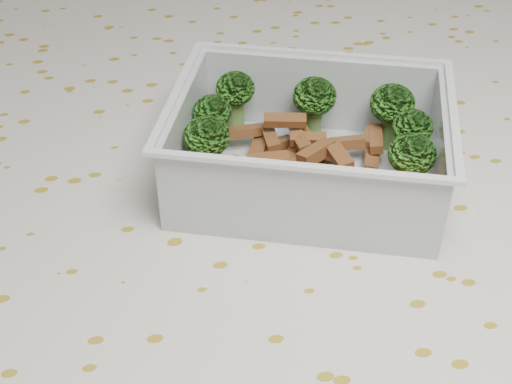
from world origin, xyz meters
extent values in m
cube|color=brown|center=(0.00, 0.00, 0.73)|extent=(1.40, 0.90, 0.04)
cube|color=beige|center=(0.00, 0.00, 0.75)|extent=(1.46, 0.96, 0.01)
cube|color=beige|center=(0.00, 0.48, 0.66)|extent=(1.46, 0.01, 0.18)
cube|color=silver|center=(0.04, 0.04, 0.76)|extent=(0.21, 0.19, 0.00)
cube|color=silver|center=(0.06, 0.11, 0.79)|extent=(0.17, 0.06, 0.06)
cube|color=silver|center=(0.02, -0.02, 0.79)|extent=(0.17, 0.06, 0.06)
cube|color=silver|center=(0.12, 0.02, 0.79)|extent=(0.05, 0.12, 0.06)
cube|color=silver|center=(-0.04, 0.07, 0.79)|extent=(0.05, 0.12, 0.06)
cube|color=silver|center=(0.07, 0.11, 0.82)|extent=(0.18, 0.07, 0.00)
cube|color=silver|center=(0.02, -0.02, 0.82)|extent=(0.18, 0.07, 0.00)
cube|color=silver|center=(0.13, 0.01, 0.82)|extent=(0.05, 0.13, 0.00)
cube|color=silver|center=(-0.04, 0.07, 0.82)|extent=(0.05, 0.13, 0.00)
cylinder|color=#608C3F|center=(0.00, 0.11, 0.77)|extent=(0.02, 0.02, 0.03)
ellipsoid|color=#3A8A27|center=(0.00, 0.11, 0.80)|extent=(0.03, 0.03, 0.02)
cylinder|color=#608C3F|center=(0.06, 0.09, 0.77)|extent=(0.02, 0.02, 0.03)
ellipsoid|color=#3A8A27|center=(0.06, 0.09, 0.80)|extent=(0.03, 0.03, 0.03)
cylinder|color=#608C3F|center=(0.11, 0.07, 0.77)|extent=(0.02, 0.02, 0.03)
ellipsoid|color=#3A8A27|center=(0.11, 0.07, 0.80)|extent=(0.03, 0.03, 0.03)
cylinder|color=#608C3F|center=(-0.02, 0.08, 0.77)|extent=(0.02, 0.02, 0.03)
ellipsoid|color=#3A8A27|center=(-0.02, 0.08, 0.80)|extent=(0.03, 0.03, 0.02)
cylinder|color=#608C3F|center=(0.11, 0.04, 0.77)|extent=(0.02, 0.02, 0.03)
ellipsoid|color=#3A8A27|center=(0.11, 0.04, 0.80)|extent=(0.03, 0.03, 0.02)
cylinder|color=#608C3F|center=(-0.03, 0.05, 0.77)|extent=(0.02, 0.02, 0.03)
ellipsoid|color=#3A8A27|center=(-0.03, 0.05, 0.80)|extent=(0.03, 0.03, 0.03)
cylinder|color=#608C3F|center=(0.10, 0.01, 0.77)|extent=(0.02, 0.02, 0.03)
ellipsoid|color=#3A8A27|center=(0.10, 0.01, 0.80)|extent=(0.03, 0.03, 0.03)
cube|color=brown|center=(0.05, 0.06, 0.77)|extent=(0.03, 0.02, 0.01)
cube|color=brown|center=(0.02, 0.05, 0.77)|extent=(0.03, 0.03, 0.01)
cube|color=brown|center=(0.03, 0.08, 0.79)|extent=(0.03, 0.02, 0.01)
cube|color=brown|center=(0.09, 0.04, 0.77)|extent=(0.02, 0.03, 0.01)
cube|color=brown|center=(0.04, 0.08, 0.78)|extent=(0.02, 0.03, 0.01)
cube|color=brown|center=(0.02, 0.08, 0.77)|extent=(0.03, 0.02, 0.01)
cube|color=brown|center=(0.07, 0.06, 0.78)|extent=(0.02, 0.01, 0.01)
cube|color=brown|center=(0.06, 0.03, 0.79)|extent=(0.01, 0.03, 0.01)
cube|color=brown|center=(0.05, 0.07, 0.78)|extent=(0.03, 0.02, 0.01)
cube|color=brown|center=(0.02, 0.08, 0.77)|extent=(0.01, 0.03, 0.01)
cube|color=brown|center=(0.04, 0.06, 0.78)|extent=(0.01, 0.02, 0.01)
cube|color=brown|center=(0.06, 0.06, 0.77)|extent=(0.02, 0.02, 0.01)
cube|color=brown|center=(0.05, 0.04, 0.79)|extent=(0.03, 0.03, 0.01)
cube|color=brown|center=(0.00, 0.05, 0.77)|extent=(0.03, 0.03, 0.01)
cube|color=brown|center=(0.03, 0.04, 0.77)|extent=(0.01, 0.03, 0.01)
cube|color=brown|center=(0.01, 0.07, 0.77)|extent=(0.02, 0.03, 0.01)
cube|color=brown|center=(0.01, 0.05, 0.78)|extent=(0.03, 0.01, 0.01)
cube|color=brown|center=(0.02, 0.07, 0.77)|extent=(0.01, 0.03, 0.01)
cube|color=brown|center=(0.01, 0.09, 0.77)|extent=(0.03, 0.01, 0.01)
cube|color=brown|center=(0.02, 0.05, 0.77)|extent=(0.01, 0.02, 0.01)
cube|color=brown|center=(0.02, 0.05, 0.77)|extent=(0.02, 0.03, 0.01)
cube|color=brown|center=(0.04, 0.03, 0.77)|extent=(0.03, 0.02, 0.01)
cube|color=brown|center=(0.09, 0.06, 0.77)|extent=(0.02, 0.03, 0.01)
cube|color=brown|center=(0.10, 0.06, 0.78)|extent=(0.02, 0.03, 0.01)
cylinder|color=#D04922|center=(0.03, 0.01, 0.78)|extent=(0.13, 0.06, 0.03)
sphere|color=#D04922|center=(0.10, -0.01, 0.78)|extent=(0.03, 0.03, 0.03)
sphere|color=#D04922|center=(-0.03, 0.02, 0.78)|extent=(0.03, 0.03, 0.03)
camera|label=1|loc=(-0.06, -0.35, 1.07)|focal=50.00mm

